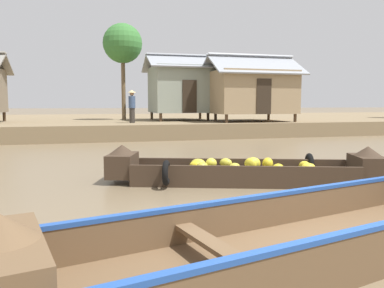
{
  "coord_description": "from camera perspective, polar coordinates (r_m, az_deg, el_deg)",
  "views": [
    {
      "loc": [
        -2.5,
        -3.89,
        1.71
      ],
      "look_at": [
        0.15,
        6.05,
        0.62
      ],
      "focal_mm": 35.38,
      "sensor_mm": 36.0,
      "label": 1
    }
  ],
  "objects": [
    {
      "name": "ground_plane",
      "position": [
        14.22,
        -4.7,
        -0.87
      ],
      "size": [
        300.0,
        300.0,
        0.0
      ],
      "primitive_type": "plane",
      "color": "#726047"
    },
    {
      "name": "riverbank_strip",
      "position": [
        27.3,
        -9.67,
        3.17
      ],
      "size": [
        160.0,
        20.0,
        0.75
      ],
      "primitive_type": "cube",
      "color": "#7F6B4C",
      "rests_on": "ground"
    },
    {
      "name": "banana_boat",
      "position": [
        8.27,
        7.62,
        -3.96
      ],
      "size": [
        5.81,
        2.72,
        0.82
      ],
      "color": "#3D2D21",
      "rests_on": "ground"
    },
    {
      "name": "viewer_boat",
      "position": [
        4.5,
        16.49,
        -12.68
      ],
      "size": [
        6.74,
        2.81,
        0.92
      ],
      "color": "brown",
      "rests_on": "ground"
    },
    {
      "name": "stilt_house_mid_left",
      "position": [
        22.6,
        -1.52,
        8.34
      ],
      "size": [
        4.25,
        4.03,
        3.87
      ],
      "color": "#4C3826",
      "rests_on": "riverbank_strip"
    },
    {
      "name": "stilt_house_mid_right",
      "position": [
        21.37,
        8.73,
        7.87
      ],
      "size": [
        4.97,
        4.0,
        3.67
      ],
      "color": "#4C3826",
      "rests_on": "riverbank_strip"
    },
    {
      "name": "palm_tree_mid",
      "position": [
        23.54,
        -10.42,
        14.59
      ],
      "size": [
        2.32,
        2.32,
        5.7
      ],
      "color": "brown",
      "rests_on": "riverbank_strip"
    },
    {
      "name": "vendor_person",
      "position": [
        19.44,
        -9.04,
        5.89
      ],
      "size": [
        0.44,
        0.44,
        1.66
      ],
      "color": "#332D28",
      "rests_on": "riverbank_strip"
    }
  ]
}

